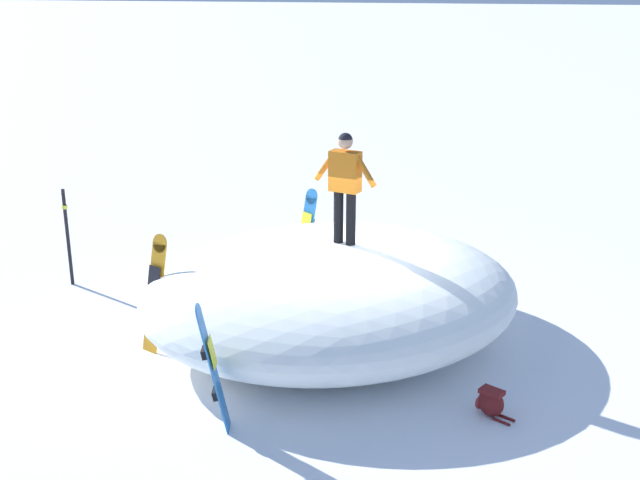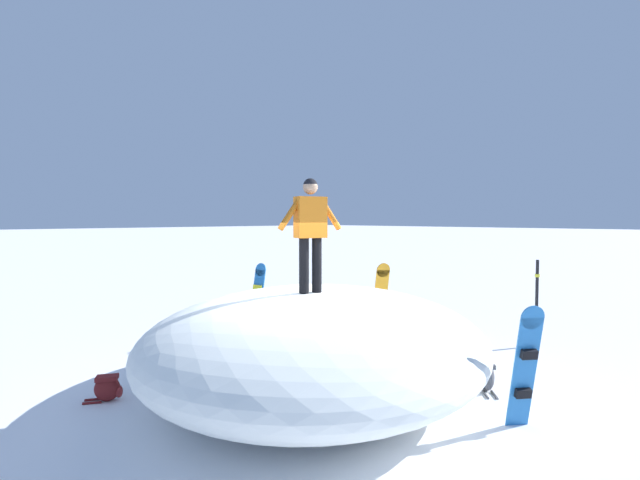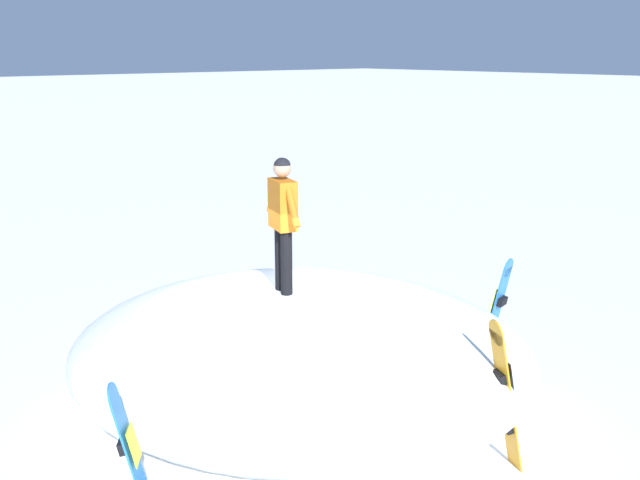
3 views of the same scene
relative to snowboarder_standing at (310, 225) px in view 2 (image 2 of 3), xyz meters
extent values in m
plane|color=white|center=(-0.15, 0.22, -2.46)|extent=(240.00, 240.00, 0.00)
ellipsoid|color=white|center=(0.18, 0.09, -1.71)|extent=(7.42, 7.22, 1.50)
cylinder|color=black|center=(-0.10, 0.03, -0.57)|extent=(0.14, 0.14, 0.78)
cylinder|color=black|center=(0.10, -0.03, -0.57)|extent=(0.14, 0.14, 0.78)
cube|color=orange|center=(0.00, 0.00, 0.11)|extent=(0.48, 0.34, 0.58)
sphere|color=tan|center=(0.00, 0.00, 0.54)|extent=(0.21, 0.21, 0.21)
cylinder|color=orange|center=(-0.29, 0.09, 0.17)|extent=(0.38, 0.20, 0.48)
cylinder|color=orange|center=(0.29, -0.09, 0.17)|extent=(0.38, 0.20, 0.48)
sphere|color=black|center=(0.00, 0.00, 0.56)|extent=(0.20, 0.20, 0.20)
cube|color=orange|center=(2.62, 0.85, -1.67)|extent=(0.40, 0.44, 1.57)
cylinder|color=orange|center=(2.55, 0.70, -0.89)|extent=(0.28, 0.19, 0.27)
cube|color=black|center=(2.62, 0.84, -1.39)|extent=(0.25, 0.18, 0.38)
cube|color=black|center=(2.58, 0.76, -1.39)|extent=(0.21, 0.16, 0.12)
cube|color=black|center=(2.63, 0.87, -1.96)|extent=(0.21, 0.16, 0.12)
cube|color=#2672BF|center=(1.12, -2.56, -1.75)|extent=(0.42, 0.43, 1.41)
cylinder|color=#2672BF|center=(1.03, -2.68, -1.05)|extent=(0.28, 0.24, 0.29)
cube|color=yellow|center=(1.11, -2.57, -1.50)|extent=(0.24, 0.21, 0.34)
cube|color=black|center=(1.06, -2.64, -1.50)|extent=(0.21, 0.19, 0.12)
cube|color=black|center=(1.12, -2.56, -2.01)|extent=(0.21, 0.19, 0.12)
cube|color=#2672BF|center=(1.10, 2.79, -1.70)|extent=(0.35, 0.32, 1.51)
cylinder|color=#2672BF|center=(1.24, 2.82, -0.95)|extent=(0.12, 0.28, 0.27)
cube|color=yellow|center=(1.11, 2.79, -1.43)|extent=(0.12, 0.24, 0.36)
cube|color=black|center=(1.19, 2.81, -1.43)|extent=(0.12, 0.20, 0.12)
cube|color=black|center=(1.09, 2.79, -1.97)|extent=(0.12, 0.20, 0.12)
ellipsoid|color=maroon|center=(-2.15, 1.86, -2.28)|extent=(0.41, 0.36, 0.36)
ellipsoid|color=maroon|center=(-2.02, 1.78, -2.33)|extent=(0.17, 0.19, 0.17)
cube|color=maroon|center=(-2.15, 1.86, -2.13)|extent=(0.34, 0.31, 0.06)
cylinder|color=maroon|center=(-2.29, 2.01, -2.44)|extent=(0.22, 0.15, 0.04)
cylinder|color=maroon|center=(-2.35, 1.90, -2.44)|extent=(0.22, 0.15, 0.04)
ellipsoid|color=#4C4C51|center=(2.05, -1.63, -2.25)|extent=(0.46, 0.44, 0.43)
ellipsoid|color=slate|center=(2.19, -1.51, -2.31)|extent=(0.20, 0.21, 0.20)
cube|color=#4C4C51|center=(2.05, -1.63, -2.07)|extent=(0.39, 0.37, 0.06)
cylinder|color=#4C4C51|center=(1.83, -1.73, -2.44)|extent=(0.24, 0.22, 0.04)
cylinder|color=#4C4C51|center=(1.92, -1.83, -2.44)|extent=(0.24, 0.22, 0.04)
cylinder|color=black|center=(5.03, -1.21, -1.59)|extent=(0.06, 0.06, 1.73)
cylinder|color=yellow|center=(5.03, -1.21, -1.04)|extent=(0.10, 0.10, 0.06)
camera|label=1|loc=(-1.71, 10.84, 2.83)|focal=44.98mm
camera|label=2|loc=(-4.48, -4.81, 0.10)|focal=26.18mm
camera|label=3|loc=(6.38, -5.01, 1.85)|focal=39.92mm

